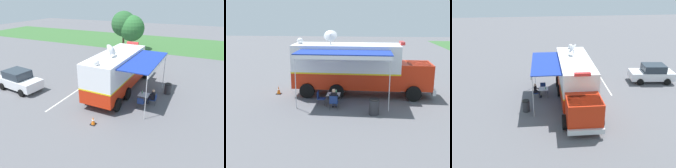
# 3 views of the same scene
# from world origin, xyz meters

# --- Properties ---
(ground_plane) EXTENTS (100.00, 100.00, 0.00)m
(ground_plane) POSITION_xyz_m (0.00, 0.00, 0.00)
(ground_plane) COLOR #5B5B60
(lot_stripe) EXTENTS (0.23, 4.80, 0.01)m
(lot_stripe) POSITION_xyz_m (-3.40, -2.45, 0.00)
(lot_stripe) COLOR silver
(lot_stripe) RESTS_ON ground
(command_truck) EXTENTS (4.98, 9.54, 4.53)m
(command_truck) POSITION_xyz_m (0.05, 0.75, 1.94)
(command_truck) COLOR red
(command_truck) RESTS_ON ground
(folding_table) EXTENTS (0.82, 0.82, 0.73)m
(folding_table) POSITION_xyz_m (2.60, -0.63, 0.67)
(folding_table) COLOR silver
(folding_table) RESTS_ON ground
(water_bottle) EXTENTS (0.07, 0.07, 0.22)m
(water_bottle) POSITION_xyz_m (2.42, -0.47, 0.83)
(water_bottle) COLOR #3F9959
(water_bottle) RESTS_ON folding_table
(folding_chair_at_table) EXTENTS (0.49, 0.49, 0.87)m
(folding_chair_at_table) POSITION_xyz_m (3.40, -0.54, 0.51)
(folding_chair_at_table) COLOR navy
(folding_chair_at_table) RESTS_ON ground
(folding_chair_beside_table) EXTENTS (0.49, 0.49, 0.87)m
(folding_chair_beside_table) POSITION_xyz_m (2.62, -1.48, 0.51)
(folding_chair_beside_table) COLOR navy
(folding_chair_beside_table) RESTS_ON ground
(seated_responder) EXTENTS (0.67, 0.56, 1.25)m
(seated_responder) POSITION_xyz_m (3.21, -0.54, 0.65)
(seated_responder) COLOR black
(seated_responder) RESTS_ON ground
(trash_bin) EXTENTS (0.57, 0.57, 0.91)m
(trash_bin) POSITION_xyz_m (4.01, 1.79, 0.46)
(trash_bin) COLOR #2D2D33
(trash_bin) RESTS_ON ground
(traffic_cone) EXTENTS (0.36, 0.36, 0.58)m
(traffic_cone) POSITION_xyz_m (0.44, -4.73, 0.28)
(traffic_cone) COLOR black
(traffic_cone) RESTS_ON ground
(car_behind_truck) EXTENTS (4.37, 2.35, 1.76)m
(car_behind_truck) POSITION_xyz_m (-8.13, -2.75, 0.88)
(car_behind_truck) COLOR silver
(car_behind_truck) RESTS_ON ground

